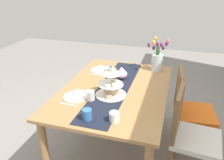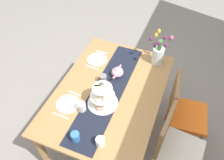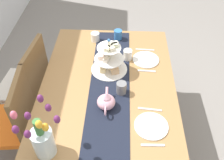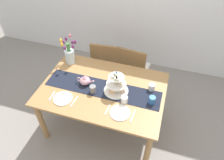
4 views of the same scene
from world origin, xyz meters
TOP-DOWN VIEW (x-y plane):
  - ground_plane at (0.00, 0.00)m, footprint 8.00×8.00m
  - dining_table at (0.00, 0.00)m, footprint 1.52×1.05m
  - chair_left at (-0.21, 0.75)m, footprint 0.46×0.46m
  - chair_right at (0.22, 0.75)m, footprint 0.46×0.46m
  - table_runner at (0.00, -0.01)m, footprint 1.44×0.31m
  - tiered_cake_stand at (0.17, -0.00)m, footprint 0.30×0.30m
  - teapot at (-0.23, 0.00)m, footprint 0.24×0.13m
  - tulip_vase at (-0.60, 0.35)m, footprint 0.23×0.25m
  - cream_jug at (0.58, 0.15)m, footprint 0.08×0.08m
  - dinner_plate_left at (-0.39, -0.31)m, footprint 0.23×0.23m
  - fork_left at (-0.53, -0.31)m, footprint 0.02×0.15m
  - knife_left at (-0.24, -0.31)m, footprint 0.03×0.17m
  - dinner_plate_right at (0.31, -0.31)m, footprint 0.23×0.23m
  - fork_right at (0.16, -0.31)m, footprint 0.02×0.15m
  - knife_right at (0.45, -0.31)m, footprint 0.02×0.17m
  - mug_grey at (-0.09, -0.10)m, footprint 0.08×0.08m
  - mug_white_text at (0.32, -0.15)m, footprint 0.08×0.08m
  - mug_orange at (0.62, -0.06)m, footprint 0.08×0.08m

SIDE VIEW (x-z plane):
  - ground_plane at x=0.00m, z-range 0.00..0.00m
  - chair_left at x=-0.21m, z-range 0.05..0.96m
  - chair_right at x=0.22m, z-range 0.05..0.96m
  - dining_table at x=0.00m, z-range 0.27..1.00m
  - table_runner at x=0.00m, z-range 0.73..0.74m
  - fork_left at x=-0.53m, z-range 0.73..0.74m
  - knife_left at x=-0.24m, z-range 0.73..0.74m
  - fork_right at x=0.16m, z-range 0.73..0.74m
  - knife_right at x=0.45m, z-range 0.73..0.74m
  - dinner_plate_left at x=-0.39m, z-range 0.73..0.74m
  - dinner_plate_right at x=0.31m, z-range 0.73..0.74m
  - cream_jug at x=0.58m, z-range 0.73..0.82m
  - mug_white_text at x=0.32m, z-range 0.73..0.83m
  - mug_orange at x=0.62m, z-range 0.73..0.83m
  - mug_grey at x=-0.09m, z-range 0.74..0.83m
  - teapot at x=-0.23m, z-range 0.72..0.86m
  - tiered_cake_stand at x=0.17m, z-range 0.68..0.99m
  - tulip_vase at x=-0.60m, z-range 0.68..1.08m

